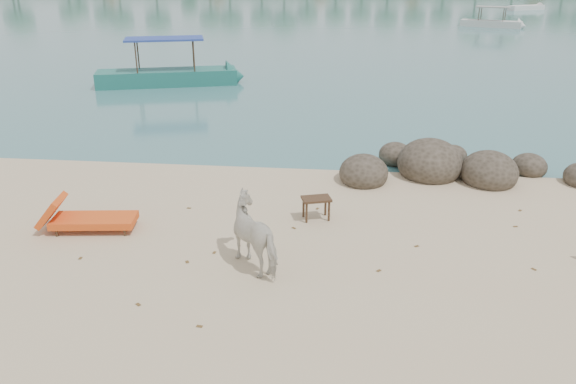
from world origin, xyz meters
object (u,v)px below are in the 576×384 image
(boulders, at_px, (448,168))
(side_table, at_px, (316,210))
(boat_near, at_px, (165,46))
(cow, at_px, (258,235))
(lounge_chair, at_px, (94,217))

(boulders, relative_size, side_table, 10.79)
(side_table, xyz_separation_m, boat_near, (-7.56, 13.80, 1.43))
(cow, height_order, lounge_chair, cow)
(boulders, xyz_separation_m, side_table, (-3.19, -2.98, 0.00))
(boulders, xyz_separation_m, cow, (-4.10, -5.05, 0.39))
(cow, relative_size, lounge_chair, 0.71)
(side_table, bearing_deg, cow, -130.98)
(boulders, relative_size, lounge_chair, 3.12)
(boulders, distance_m, lounge_chair, 8.63)
(side_table, distance_m, boat_near, 15.80)
(cow, bearing_deg, lounge_chair, -59.89)
(boat_near, bearing_deg, boulders, -61.67)
(cow, relative_size, boat_near, 0.21)
(boulders, bearing_deg, lounge_chair, -152.54)
(cow, bearing_deg, side_table, -156.99)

